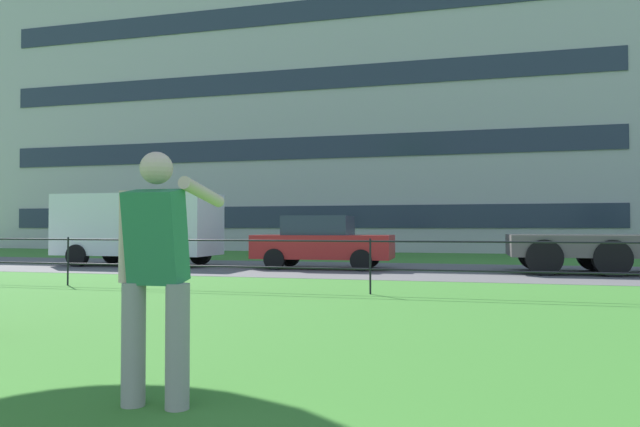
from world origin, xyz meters
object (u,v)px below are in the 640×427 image
object	(u,v)px
person_thrower	(157,269)
apartment_building_background	(321,106)
panel_van_center	(139,225)
car_red_far_right	(322,242)

from	to	relation	value
person_thrower	apartment_building_background	size ratio (longest dim) A/B	0.04
person_thrower	apartment_building_background	distance (m)	34.35
panel_van_center	car_red_far_right	distance (m)	5.95
car_red_far_right	apartment_building_background	xyz separation A→B (m)	(-5.15, 19.34, 8.07)
car_red_far_right	person_thrower	bearing A→B (deg)	-79.97
person_thrower	panel_van_center	xyz separation A→B (m)	(-8.27, 13.04, 0.35)
panel_van_center	car_red_far_right	xyz separation A→B (m)	(5.93, 0.19, -0.49)
person_thrower	panel_van_center	world-z (taller)	panel_van_center
panel_van_center	car_red_far_right	size ratio (longest dim) A/B	1.24
apartment_building_background	person_thrower	bearing A→B (deg)	-77.05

